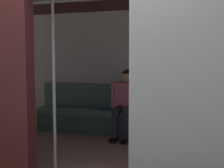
# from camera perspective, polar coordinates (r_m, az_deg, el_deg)

# --- Properties ---
(train_car) EXTENTS (6.40, 2.66, 2.33)m
(train_car) POSITION_cam_1_polar(r_m,az_deg,el_deg) (3.89, -1.17, 8.12)
(train_car) COLOR silver
(train_car) RESTS_ON ground_plane
(bench_seat) EXTENTS (3.39, 0.44, 0.43)m
(bench_seat) POSITION_cam_1_polar(r_m,az_deg,el_deg) (4.90, 3.22, -6.74)
(bench_seat) COLOR #4C7566
(bench_seat) RESTS_ON ground_plane
(person_seated) EXTENTS (0.55, 0.68, 1.16)m
(person_seated) POSITION_cam_1_polar(r_m,az_deg,el_deg) (4.80, 2.80, -3.05)
(person_seated) COLOR pink
(person_seated) RESTS_ON ground_plane
(handbag) EXTENTS (0.26, 0.15, 0.17)m
(handbag) POSITION_cam_1_polar(r_m,az_deg,el_deg) (4.84, 7.27, -4.67)
(handbag) COLOR #262D4C
(handbag) RESTS_ON bench_seat
(book) EXTENTS (0.23, 0.26, 0.03)m
(book) POSITION_cam_1_polar(r_m,az_deg,el_deg) (5.02, -1.58, -5.13)
(book) COLOR #26598C
(book) RESTS_ON bench_seat
(grab_pole_door) EXTENTS (0.04, 0.04, 2.19)m
(grab_pole_door) POSITION_cam_1_polar(r_m,az_deg,el_deg) (3.32, -11.78, 1.01)
(grab_pole_door) COLOR silver
(grab_pole_door) RESTS_ON ground_plane
(grab_pole_far) EXTENTS (0.04, 0.04, 2.19)m
(grab_pole_far) POSITION_cam_1_polar(r_m,az_deg,el_deg) (3.13, 4.91, 0.88)
(grab_pole_far) COLOR silver
(grab_pole_far) RESTS_ON ground_plane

